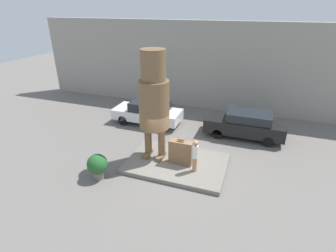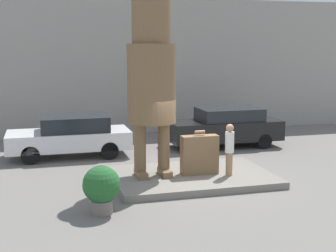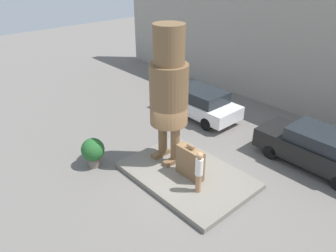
% 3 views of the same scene
% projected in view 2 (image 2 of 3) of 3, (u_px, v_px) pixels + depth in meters
% --- Properties ---
extents(ground_plane, '(60.00, 60.00, 0.00)m').
position_uv_depth(ground_plane, '(192.00, 180.00, 14.25)').
color(ground_plane, slate).
extents(pedestal, '(4.77, 3.26, 0.21)m').
position_uv_depth(pedestal, '(192.00, 177.00, 14.23)').
color(pedestal, slate).
rests_on(pedestal, ground_plane).
extents(building_backdrop, '(28.00, 0.60, 6.23)m').
position_uv_depth(building_backdrop, '(136.00, 66.00, 21.76)').
color(building_backdrop, gray).
rests_on(building_backdrop, ground_plane).
extents(statue_figure, '(1.43, 1.43, 5.27)m').
position_uv_depth(statue_figure, '(151.00, 72.00, 13.55)').
color(statue_figure, brown).
rests_on(statue_figure, pedestal).
extents(giant_suitcase, '(1.12, 0.37, 1.34)m').
position_uv_depth(giant_suitcase, '(199.00, 155.00, 14.11)').
color(giant_suitcase, brown).
rests_on(giant_suitcase, pedestal).
extents(tourist, '(0.27, 0.27, 1.56)m').
position_uv_depth(tourist, '(229.00, 147.00, 13.90)').
color(tourist, '#A87A56').
rests_on(tourist, pedestal).
extents(parked_car_white, '(4.42, 1.86, 1.52)m').
position_uv_depth(parked_car_white, '(71.00, 135.00, 17.22)').
color(parked_car_white, silver).
rests_on(parked_car_white, ground_plane).
extents(parked_car_black, '(4.53, 1.82, 1.58)m').
position_uv_depth(parked_car_black, '(225.00, 126.00, 18.94)').
color(parked_car_black, black).
rests_on(parked_car_black, ground_plane).
extents(planter_pot, '(0.92, 0.92, 1.20)m').
position_uv_depth(planter_pot, '(101.00, 187.00, 11.27)').
color(planter_pot, '#70665B').
rests_on(planter_pot, ground_plane).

